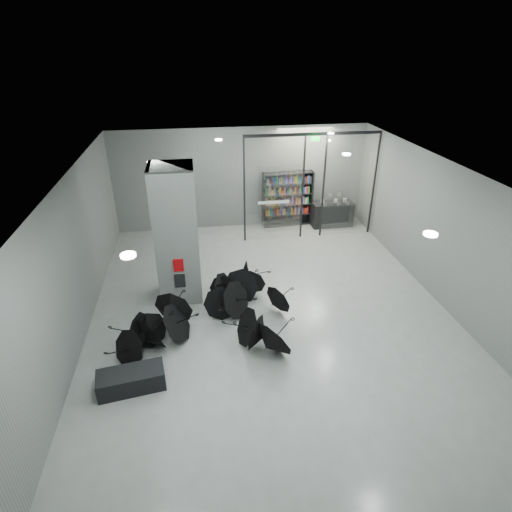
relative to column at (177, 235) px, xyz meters
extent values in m
plane|color=gray|center=(2.50, -2.00, -2.00)|extent=(14.00, 14.00, 0.00)
cube|color=gray|center=(2.50, -2.00, 2.00)|extent=(10.00, 14.00, 0.02)
cube|color=#5C5E5C|center=(2.50, 5.00, 0.00)|extent=(10.00, 0.02, 4.00)
cube|color=#5C5E5C|center=(-2.50, -2.00, 0.00)|extent=(0.02, 14.00, 4.00)
cube|color=#5C5E5C|center=(7.50, -2.00, 0.00)|extent=(0.02, 14.00, 4.00)
cube|color=slate|center=(0.00, 0.00, 0.00)|extent=(1.20, 1.20, 4.00)
cube|color=#A50A07|center=(0.00, -0.62, -0.65)|extent=(0.28, 0.04, 0.38)
cube|color=black|center=(0.00, -0.62, -1.15)|extent=(0.30, 0.03, 0.42)
cube|color=#0CE533|center=(4.90, 3.30, 1.82)|extent=(0.30, 0.06, 0.15)
cube|color=silver|center=(3.50, 3.50, 0.00)|extent=(2.20, 0.02, 3.95)
cube|color=silver|center=(6.40, 3.50, 0.00)|extent=(2.00, 0.02, 3.95)
cube|color=black|center=(2.40, 3.50, 0.00)|extent=(0.06, 0.06, 4.00)
cube|color=black|center=(4.60, 3.50, 0.00)|extent=(0.06, 0.06, 4.00)
cube|color=black|center=(5.40, 3.50, 0.00)|extent=(0.06, 0.06, 4.00)
cube|color=black|center=(7.40, 3.50, 0.00)|extent=(0.06, 0.06, 4.00)
cube|color=black|center=(4.90, 3.50, 1.95)|extent=(5.00, 0.08, 0.10)
cube|color=black|center=(-1.10, -3.70, -1.77)|extent=(1.52, 0.82, 0.47)
cube|color=black|center=(6.15, 4.38, -1.50)|extent=(1.68, 0.69, 1.00)
camera|label=1|loc=(0.56, -10.85, 4.91)|focal=29.01mm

